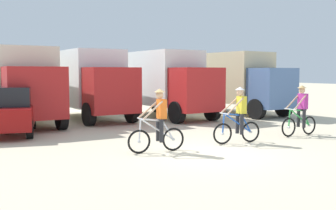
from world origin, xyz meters
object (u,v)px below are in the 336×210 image
box_truck_cream_rv (21,82)px  sedan_parked (9,110)px  box_truck_tan_camper (233,80)px  cyclist_near_camera (301,112)px  box_truck_avon_van (88,81)px  box_truck_white_box (163,80)px  cyclist_cowboy_hat (239,117)px  cyclist_orange_shirt (158,123)px

box_truck_cream_rv → sedan_parked: box_truck_cream_rv is taller
box_truck_tan_camper → cyclist_near_camera: size_ratio=3.87×
box_truck_cream_rv → sedan_parked: size_ratio=1.56×
box_truck_avon_van → box_truck_tan_camper: size_ratio=0.99×
box_truck_white_box → cyclist_near_camera: box_truck_white_box is taller
box_truck_tan_camper → cyclist_cowboy_hat: bearing=-123.4°
box_truck_white_box → cyclist_cowboy_hat: (-1.12, -8.18, -1.03)m
box_truck_avon_van → cyclist_cowboy_hat: bearing=-74.3°
box_truck_cream_rv → cyclist_cowboy_hat: size_ratio=3.80×
box_truck_white_box → box_truck_tan_camper: (4.14, -0.19, 0.00)m
box_truck_avon_van → box_truck_white_box: size_ratio=0.99×
box_truck_cream_rv → box_truck_tan_camper: size_ratio=0.98×
box_truck_tan_camper → cyclist_cowboy_hat: box_truck_tan_camper is taller
box_truck_cream_rv → cyclist_orange_shirt: box_truck_cream_rv is taller
box_truck_white_box → sedan_parked: (-7.66, -2.97, -0.99)m
cyclist_cowboy_hat → cyclist_orange_shirt: bearing=-175.7°
box_truck_white_box → cyclist_cowboy_hat: box_truck_white_box is taller
box_truck_avon_van → box_truck_white_box: bearing=-13.7°
box_truck_cream_rv → cyclist_near_camera: bearing=-42.1°
box_truck_cream_rv → box_truck_avon_van: 3.35m
box_truck_avon_van → cyclist_orange_shirt: (-0.38, -9.30, -1.03)m
box_truck_cream_rv → sedan_parked: (-0.74, -3.02, -0.99)m
box_truck_tan_camper → sedan_parked: bearing=-166.8°
box_truck_avon_van → cyclist_near_camera: bearing=-57.8°
box_truck_cream_rv → box_truck_white_box: 6.92m
cyclist_near_camera → cyclist_cowboy_hat: bearing=-173.3°
box_truck_cream_rv → box_truck_avon_van: (3.24, 0.84, 0.00)m
sedan_parked → box_truck_avon_van: bearing=44.1°
box_truck_white_box → sedan_parked: box_truck_white_box is taller
box_truck_white_box → cyclist_orange_shirt: (-4.05, -8.40, -1.03)m
box_truck_tan_camper → cyclist_near_camera: 8.05m
cyclist_cowboy_hat → box_truck_cream_rv: bearing=125.1°
box_truck_cream_rv → box_truck_avon_van: same height
box_truck_cream_rv → cyclist_cowboy_hat: (5.79, -8.23, -1.03)m
box_truck_cream_rv → box_truck_white_box: same height
box_truck_white_box → sedan_parked: size_ratio=1.58×
box_truck_tan_camper → cyclist_orange_shirt: (-8.20, -8.21, -1.03)m
box_truck_cream_rv → cyclist_cowboy_hat: 10.12m
box_truck_white_box → cyclist_near_camera: bearing=-76.9°
sedan_parked → cyclist_cowboy_hat: 8.36m
box_truck_tan_camper → cyclist_cowboy_hat: (-5.27, -7.99, -1.03)m
box_truck_avon_van → sedan_parked: 5.64m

